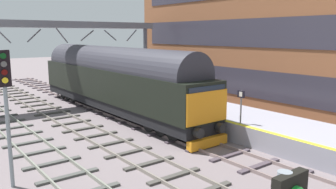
{
  "coord_description": "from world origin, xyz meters",
  "views": [
    {
      "loc": [
        -11.44,
        -15.06,
        5.52
      ],
      "look_at": [
        0.2,
        0.09,
        2.16
      ],
      "focal_mm": 36.82,
      "sensor_mm": 36.0,
      "label": 1
    }
  ],
  "objects_px": {
    "diesel_locomotive": "(113,78)",
    "waiting_passenger": "(173,86)",
    "platform_number_sign": "(241,101)",
    "signal_post_mid": "(6,100)"
  },
  "relations": [
    {
      "from": "waiting_passenger",
      "to": "signal_post_mid",
      "type": "bearing_deg",
      "value": 87.33
    },
    {
      "from": "diesel_locomotive",
      "to": "signal_post_mid",
      "type": "xyz_separation_m",
      "value": [
        -8.74,
        -8.33,
        0.75
      ]
    },
    {
      "from": "platform_number_sign",
      "to": "waiting_passenger",
      "type": "height_order",
      "value": "platform_number_sign"
    },
    {
      "from": "waiting_passenger",
      "to": "platform_number_sign",
      "type": "bearing_deg",
      "value": 141.71
    },
    {
      "from": "platform_number_sign",
      "to": "signal_post_mid",
      "type": "bearing_deg",
      "value": 171.92
    },
    {
      "from": "waiting_passenger",
      "to": "diesel_locomotive",
      "type": "bearing_deg",
      "value": 22.46
    },
    {
      "from": "signal_post_mid",
      "to": "waiting_passenger",
      "type": "bearing_deg",
      "value": 25.45
    },
    {
      "from": "platform_number_sign",
      "to": "waiting_passenger",
      "type": "relative_size",
      "value": 1.04
    },
    {
      "from": "signal_post_mid",
      "to": "waiting_passenger",
      "type": "relative_size",
      "value": 3.04
    },
    {
      "from": "diesel_locomotive",
      "to": "waiting_passenger",
      "type": "xyz_separation_m",
      "value": [
        3.21,
        -2.64,
        -0.49
      ]
    }
  ]
}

